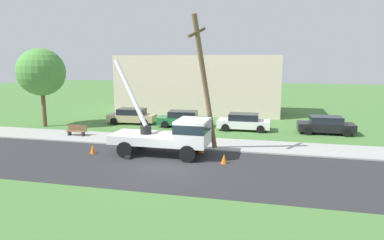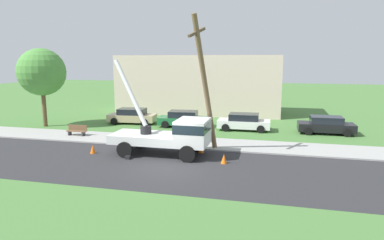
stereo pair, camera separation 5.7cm
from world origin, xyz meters
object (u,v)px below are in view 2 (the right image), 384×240
object	(u,v)px
traffic_cone_behind	(93,149)
parked_sedan_green	(183,119)
traffic_cone_ahead	(224,159)
parked_sedan_black	(326,125)
utility_truck	(173,133)
leaning_utility_pole	(205,84)
traffic_cone_curbside	(201,148)
roadside_tree_near	(42,72)
park_bench	(77,131)
parked_sedan_tan	(132,116)
parked_sedan_white	(244,122)

from	to	relation	value
traffic_cone_behind	parked_sedan_green	distance (m)	10.51
traffic_cone_ahead	parked_sedan_black	distance (m)	12.16
traffic_cone_behind	traffic_cone_ahead	bearing A→B (deg)	-1.32
utility_truck	leaning_utility_pole	distance (m)	3.67
traffic_cone_ahead	traffic_cone_behind	size ratio (longest dim) A/B	1.00
parked_sedan_black	traffic_cone_curbside	bearing A→B (deg)	-137.22
leaning_utility_pole	traffic_cone_ahead	distance (m)	4.83
traffic_cone_behind	roadside_tree_near	distance (m)	12.26
parked_sedan_black	park_bench	bearing A→B (deg)	-163.48
traffic_cone_behind	parked_sedan_black	distance (m)	18.29
leaning_utility_pole	parked_sedan_green	world-z (taller)	leaning_utility_pole
leaning_utility_pole	roadside_tree_near	distance (m)	16.74
parked_sedan_tan	parked_sedan_green	distance (m)	5.09
leaning_utility_pole	utility_truck	bearing A→B (deg)	-153.86
parked_sedan_tan	parked_sedan_black	world-z (taller)	same
parked_sedan_tan	roadside_tree_near	distance (m)	8.78
park_bench	traffic_cone_behind	bearing A→B (deg)	-48.18
traffic_cone_ahead	park_bench	distance (m)	12.99
parked_sedan_white	park_bench	bearing A→B (deg)	-156.12
traffic_cone_curbside	parked_sedan_tan	xyz separation A→B (m)	(-8.46, 8.54, 0.43)
parked_sedan_green	parked_sedan_white	xyz separation A→B (m)	(5.44, -0.27, 0.00)
leaning_utility_pole	traffic_cone_behind	world-z (taller)	leaning_utility_pole
traffic_cone_curbside	parked_sedan_tan	bearing A→B (deg)	134.72
utility_truck	traffic_cone_curbside	size ratio (longest dim) A/B	12.07
traffic_cone_curbside	parked_sedan_black	bearing A→B (deg)	42.78
leaning_utility_pole	traffic_cone_curbside	size ratio (longest dim) A/B	15.49
parked_sedan_green	roadside_tree_near	bearing A→B (deg)	-167.31
parked_sedan_black	traffic_cone_behind	bearing A→B (deg)	-147.53
traffic_cone_ahead	roadside_tree_near	xyz separation A→B (m)	(-17.34, 7.41, 4.57)
park_bench	traffic_cone_curbside	bearing A→B (deg)	-12.68
parked_sedan_green	parked_sedan_black	bearing A→B (deg)	-0.63
roadside_tree_near	traffic_cone_curbside	bearing A→B (deg)	-19.22
leaning_utility_pole	parked_sedan_white	distance (m)	8.98
traffic_cone_behind	parked_sedan_black	bearing A→B (deg)	32.47
parked_sedan_green	park_bench	distance (m)	9.15
utility_truck	parked_sedan_green	bearing A→B (deg)	101.01
traffic_cone_ahead	parked_sedan_white	distance (m)	9.89
utility_truck	roadside_tree_near	size ratio (longest dim) A/B	0.97
parked_sedan_green	roadside_tree_near	xyz separation A→B (m)	(-12.16, -2.74, 4.14)
park_bench	traffic_cone_ahead	bearing A→B (deg)	-19.51
parked_sedan_tan	parked_sedan_green	world-z (taller)	same
leaning_utility_pole	traffic_cone_curbside	bearing A→B (deg)	161.57
traffic_cone_behind	roadside_tree_near	size ratio (longest dim) A/B	0.08
parked_sedan_tan	parked_sedan_green	bearing A→B (deg)	-4.32
parked_sedan_white	parked_sedan_green	bearing A→B (deg)	177.16
leaning_utility_pole	parked_sedan_black	xyz separation A→B (m)	(8.42, 8.11, -3.73)
parked_sedan_white	utility_truck	bearing A→B (deg)	-112.37
traffic_cone_behind	park_bench	size ratio (longest dim) A/B	0.35
traffic_cone_ahead	traffic_cone_behind	bearing A→B (deg)	178.68
parked_sedan_black	utility_truck	bearing A→B (deg)	-138.73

